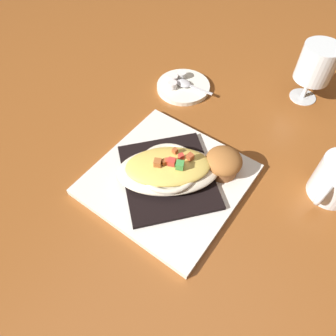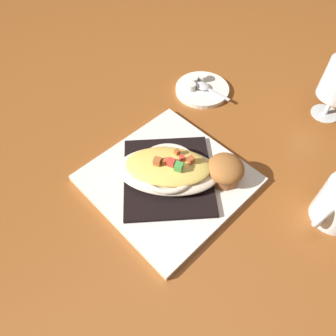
% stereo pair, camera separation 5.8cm
% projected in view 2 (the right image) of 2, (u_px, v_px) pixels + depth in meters
% --- Properties ---
extents(ground_plane, '(2.60, 2.60, 0.00)m').
position_uv_depth(ground_plane, '(168.00, 181.00, 0.62)').
color(ground_plane, brown).
extents(square_plate, '(0.31, 0.31, 0.01)m').
position_uv_depth(square_plate, '(168.00, 179.00, 0.61)').
color(square_plate, white).
rests_on(square_plate, ground_plane).
extents(folded_napkin, '(0.25, 0.25, 0.01)m').
position_uv_depth(folded_napkin, '(168.00, 176.00, 0.60)').
color(folded_napkin, black).
rests_on(folded_napkin, square_plate).
extents(gratin_dish, '(0.22, 0.19, 0.05)m').
position_uv_depth(gratin_dish, '(168.00, 169.00, 0.58)').
color(gratin_dish, beige).
rests_on(gratin_dish, folded_napkin).
extents(muffin, '(0.07, 0.07, 0.05)m').
position_uv_depth(muffin, '(225.00, 170.00, 0.58)').
color(muffin, '#A26033').
rests_on(muffin, square_plate).
extents(creamer_saucer, '(0.13, 0.13, 0.01)m').
position_uv_depth(creamer_saucer, '(202.00, 89.00, 0.77)').
color(creamer_saucer, white).
rests_on(creamer_saucer, ground_plane).
extents(spoon, '(0.10, 0.03, 0.01)m').
position_uv_depth(spoon, '(204.00, 87.00, 0.76)').
color(spoon, silver).
rests_on(spoon, creamer_saucer).
extents(creamer_cup_0, '(0.02, 0.02, 0.02)m').
position_uv_depth(creamer_cup_0, '(202.00, 77.00, 0.78)').
color(creamer_cup_0, white).
rests_on(creamer_cup_0, creamer_saucer).
extents(creamer_cup_1, '(0.02, 0.02, 0.02)m').
position_uv_depth(creamer_cup_1, '(193.00, 80.00, 0.77)').
color(creamer_cup_1, white).
rests_on(creamer_cup_1, creamer_saucer).
extents(creamer_cup_2, '(0.02, 0.02, 0.02)m').
position_uv_depth(creamer_cup_2, '(191.00, 86.00, 0.76)').
color(creamer_cup_2, white).
rests_on(creamer_cup_2, creamer_saucer).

